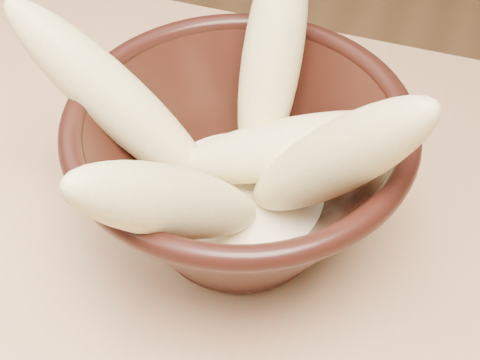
% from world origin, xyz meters
% --- Properties ---
extents(bowl, '(0.23, 0.23, 0.13)m').
position_xyz_m(bowl, '(-0.20, 0.12, 0.82)').
color(bowl, black).
rests_on(bowl, table).
extents(milk_puddle, '(0.13, 0.13, 0.02)m').
position_xyz_m(milk_puddle, '(-0.20, 0.12, 0.79)').
color(milk_puddle, '#FFF0CD').
rests_on(milk_puddle, bowl).
extents(banana_upright, '(0.05, 0.13, 0.17)m').
position_xyz_m(banana_upright, '(-0.20, 0.18, 0.87)').
color(banana_upright, '#CCBC78').
rests_on(banana_upright, bowl).
extents(banana_left, '(0.17, 0.04, 0.16)m').
position_xyz_m(banana_left, '(-0.29, 0.11, 0.86)').
color(banana_left, '#CCBC78').
rests_on(banana_left, bowl).
extents(banana_right, '(0.15, 0.09, 0.17)m').
position_xyz_m(banana_right, '(-0.14, 0.10, 0.87)').
color(banana_right, '#CCBC78').
rests_on(banana_right, bowl).
extents(banana_across, '(0.17, 0.10, 0.07)m').
position_xyz_m(banana_across, '(-0.17, 0.14, 0.84)').
color(banana_across, '#CCBC78').
rests_on(banana_across, bowl).
extents(banana_front, '(0.11, 0.16, 0.16)m').
position_xyz_m(banana_front, '(-0.22, 0.04, 0.86)').
color(banana_front, '#CCBC78').
rests_on(banana_front, bowl).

